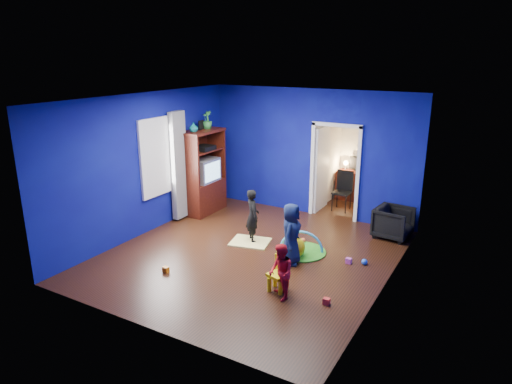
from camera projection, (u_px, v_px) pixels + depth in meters
The scene contains 34 objects.
floor at pixel (250, 255), 8.58m from camera, with size 5.00×5.50×0.01m, color black.
ceiling at pixel (250, 99), 7.73m from camera, with size 5.00×5.50×0.01m, color white.
wall_back at pixel (311, 153), 10.44m from camera, with size 5.00×0.02×2.90m, color #090966.
wall_front at pixel (142, 231), 5.87m from camera, with size 5.00×0.02×2.90m, color #090966.
wall_left at pixel (145, 165), 9.34m from camera, with size 0.02×5.50×2.90m, color #090966.
wall_right at pixel (391, 203), 6.97m from camera, with size 0.02×5.50×2.90m, color #090966.
alcove at pixel (348, 157), 10.94m from camera, with size 1.00×1.75×2.50m, color silver, non-canonical shape.
armchair at pixel (393, 223), 9.31m from camera, with size 0.69×0.71×0.64m, color black.
child_black at pixel (253, 216), 9.06m from camera, with size 0.40×0.26×1.08m, color black.
child_navy at pixel (291, 234), 8.09m from camera, with size 0.55×0.36×1.13m, color #0E1334.
toddler_red at pixel (281, 272), 6.95m from camera, with size 0.43×0.34×0.89m, color #AE1F12.
vase at pixel (194, 127), 10.11m from camera, with size 0.20×0.20×0.21m, color #0D686A.
potted_plant at pixel (207, 120), 10.51m from camera, with size 0.23×0.23×0.42m, color #308637.
tv_armoire at pixel (203, 172), 10.67m from camera, with size 0.58×1.14×1.96m, color #380F09.
crt_tv at pixel (205, 170), 10.64m from camera, with size 0.46×0.70×0.54m, color silver.
yellow_blanket at pixel (250, 242), 9.13m from camera, with size 0.75×0.60×0.03m, color #F2E07A.
hopper_ball at pixel (294, 247), 8.43m from camera, with size 0.41×0.41×0.41m, color yellow.
kid_chair at pixel (278, 276), 7.24m from camera, with size 0.28×0.28×0.50m, color yellow.
play_mat at pixel (301, 252), 8.70m from camera, with size 0.95×0.95×0.03m, color #3F9521.
toy_arch at pixel (301, 251), 8.70m from camera, with size 0.85×0.85×0.05m, color #3F8CD8.
window_left at pixel (157, 157), 9.60m from camera, with size 0.03×0.95×1.55m, color white.
curtain at pixel (179, 166), 10.09m from camera, with size 0.14×0.42×2.40m, color slate.
doorway at pixel (335, 173), 10.27m from camera, with size 1.16×0.10×2.10m, color white.
study_desk at pixel (354, 186), 11.72m from camera, with size 0.88×0.44×0.75m, color #3D140A.
desk_monitor at pixel (357, 163), 11.65m from camera, with size 0.40×0.05×0.32m, color black.
desk_lamp at pixel (346, 163), 11.74m from camera, with size 0.14×0.14×0.14m, color #FFD88C.
folding_chair at pixel (342, 192), 10.90m from camera, with size 0.40×0.40×0.92m, color black.
book_shelf at pixel (360, 121), 11.33m from camera, with size 0.88×0.24×0.04m, color white.
toy_0 at pixel (327, 301), 6.89m from camera, with size 0.10×0.08×0.10m, color red.
toy_1 at pixel (364, 262), 8.18m from camera, with size 0.11×0.11×0.11m, color blue.
toy_2 at pixel (166, 269), 7.90m from camera, with size 0.10×0.08×0.10m, color orange.
toy_3 at pixel (295, 241), 9.08m from camera, with size 0.11×0.11×0.11m, color green.
toy_4 at pixel (349, 261), 8.23m from camera, with size 0.10×0.08×0.10m, color #CA4BAE.
toy_5 at pixel (303, 240), 9.11m from camera, with size 0.11×0.11×0.11m, color #E05D25.
Camera 1 is at (3.99, -6.77, 3.65)m, focal length 32.00 mm.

